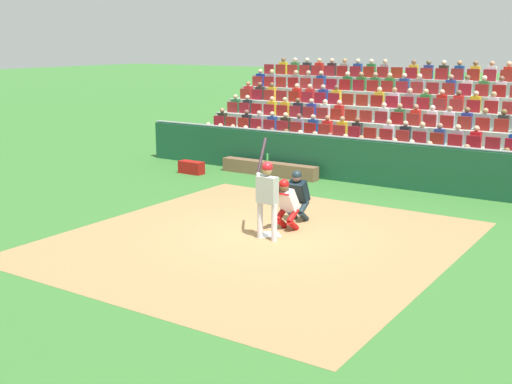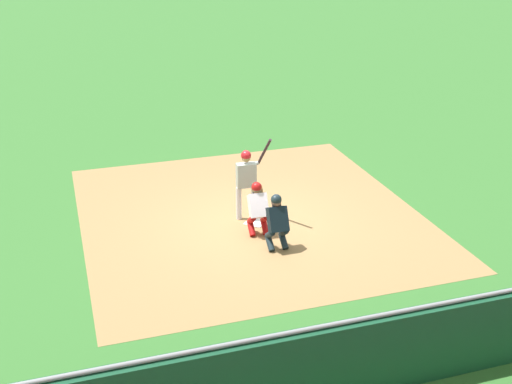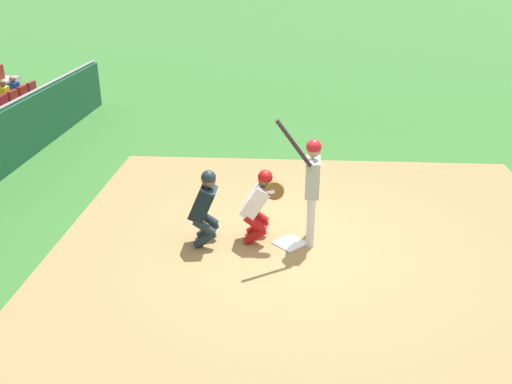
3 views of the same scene
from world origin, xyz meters
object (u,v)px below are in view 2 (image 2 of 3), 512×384
object	(u,v)px
catcher_crouching	(258,205)
home_plate_umpire	(277,220)
home_plate_marker	(256,222)
batter_at_plate	(247,177)

from	to	relation	value
catcher_crouching	home_plate_umpire	xyz separation A→B (m)	(0.16, -0.85, 0.00)
catcher_crouching	home_plate_umpire	bearing A→B (deg)	-79.15
home_plate_marker	batter_at_plate	xyz separation A→B (m)	(-0.12, 0.31, 1.07)
home_plate_marker	batter_at_plate	bearing A→B (deg)	110.34
batter_at_plate	home_plate_marker	bearing A→B (deg)	-69.66
home_plate_umpire	batter_at_plate	bearing A→B (deg)	96.03
home_plate_marker	batter_at_plate	size ratio (longest dim) A/B	0.20
home_plate_marker	catcher_crouching	size ratio (longest dim) A/B	0.35
home_plate_marker	catcher_crouching	world-z (taller)	catcher_crouching
home_plate_marker	batter_at_plate	world-z (taller)	batter_at_plate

